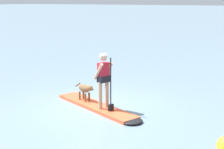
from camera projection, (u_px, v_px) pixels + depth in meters
ground_plane at (96, 108)px, 10.82m from camera, size 400.00×400.00×0.00m
paddleboard at (100, 108)px, 10.63m from camera, size 3.74×1.87×0.10m
person_paddler at (104, 77)px, 10.25m from camera, size 0.67×0.58×1.71m
dog at (85, 89)px, 11.16m from camera, size 0.98×0.42×0.58m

